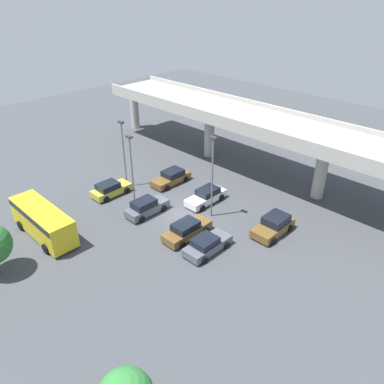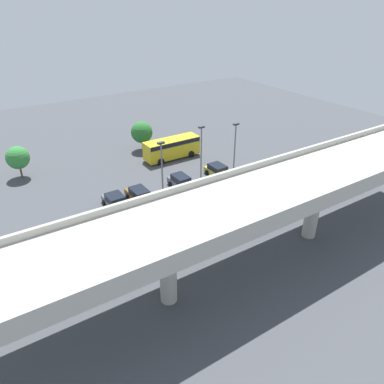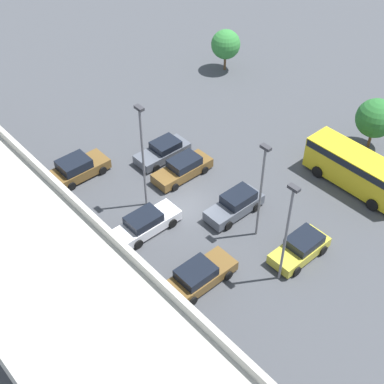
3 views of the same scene
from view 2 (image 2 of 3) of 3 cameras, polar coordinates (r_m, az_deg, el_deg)
name	(u,v)px [view 2 (image 2 of 3)]	position (r m, az deg, el deg)	size (l,w,h in m)	color
ground_plane	(171,202)	(42.41, -3.18, -1.51)	(100.91, 100.91, 0.00)	#424449
highway_overpass	(252,203)	(30.22, 9.12, -1.66)	(48.38, 7.50, 7.49)	#ADAAA0
parked_car_0	(219,171)	(47.93, 4.08, 3.14)	(2.10, 4.30, 1.52)	gold
parked_car_1	(235,198)	(41.93, 6.50, -0.93)	(2.16, 4.82, 1.52)	brown
parked_car_2	(182,183)	(44.75, -1.53, 1.34)	(1.97, 4.54, 1.65)	#515660
parked_car_3	(189,211)	(39.17, -0.45, -2.96)	(2.02, 4.80, 1.55)	silver
parked_car_4	(140,196)	(42.38, -7.90, -0.66)	(2.04, 4.89, 1.57)	brown
parked_car_5	(116,202)	(41.72, -11.44, -1.56)	(2.12, 4.55, 1.46)	#515660
parked_car_6	(118,237)	(35.87, -11.23, -6.76)	(2.26, 4.50, 1.68)	brown
shuttle_bus	(172,147)	(53.09, -3.09, 6.87)	(8.01, 2.71, 2.82)	gold
lamp_post_near_aisle	(235,149)	(44.90, 6.52, 6.53)	(0.70, 0.35, 7.69)	slate
lamp_post_mid_lot	(162,175)	(37.46, -4.56, 2.62)	(0.70, 0.35, 8.36)	slate
lamp_post_by_overpass	(201,151)	(44.14, 1.42, 6.19)	(0.70, 0.35, 7.52)	slate
tree_front_left	(142,132)	(55.98, -7.67, 9.01)	(3.17, 3.17, 4.37)	brown
tree_front_right	(18,158)	(51.59, -25.03, 4.76)	(2.87, 2.87, 4.17)	brown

